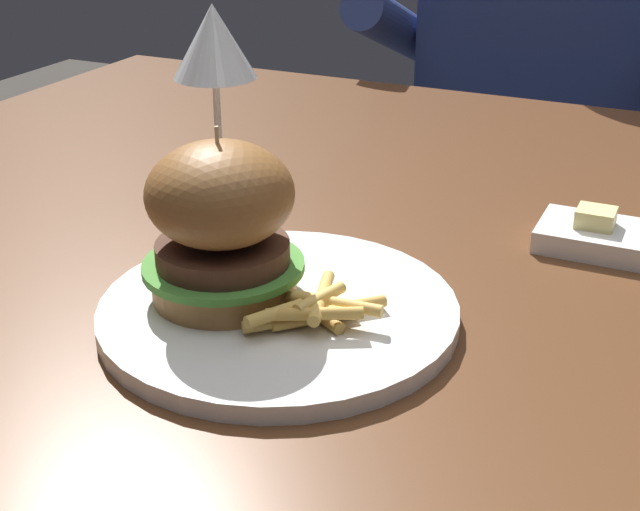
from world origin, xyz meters
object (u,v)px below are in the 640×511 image
(burger_sandwich, at_px, (221,222))
(diner_person, at_px, (527,157))
(wine_glass, at_px, (214,49))
(main_plate, at_px, (279,311))
(butter_dish, at_px, (593,235))

(burger_sandwich, bearing_deg, diner_person, 88.78)
(wine_glass, bearing_deg, burger_sandwich, -58.56)
(main_plate, distance_m, butter_dish, 0.30)
(butter_dish, bearing_deg, burger_sandwich, -134.27)
(wine_glass, xyz_separation_m, butter_dish, (0.36, 0.03, -0.14))
(wine_glass, distance_m, diner_person, 0.85)
(main_plate, relative_size, burger_sandwich, 2.03)
(butter_dish, distance_m, diner_person, 0.79)
(burger_sandwich, distance_m, wine_glass, 0.25)
(burger_sandwich, bearing_deg, butter_dish, 45.73)
(main_plate, relative_size, butter_dish, 2.88)
(main_plate, distance_m, diner_person, 0.99)
(burger_sandwich, relative_size, wine_glass, 0.70)
(main_plate, bearing_deg, wine_glass, 130.00)
(wine_glass, xyz_separation_m, diner_person, (0.15, 0.77, -0.32))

